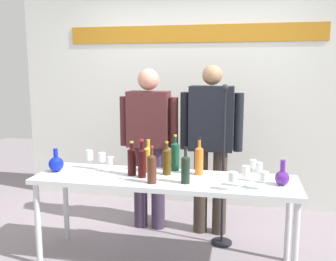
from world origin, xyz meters
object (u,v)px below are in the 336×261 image
wine_bottle_1 (152,167)px  wine_bottle_4 (175,155)px  wine_glass_left_0 (111,161)px  wine_glass_right_2 (246,172)px  wine_bottle_0 (185,168)px  wine_bottle_2 (199,159)px  microphone_stand (223,193)px  wine_glass_right_1 (233,177)px  display_table (164,185)px  wine_bottle_5 (142,161)px  decanter_blue_left (56,164)px  wine_glass_right_0 (264,177)px  presenter_right (211,139)px  wine_glass_right_3 (253,164)px  decanter_blue_right (282,177)px  wine_glass_left_2 (89,155)px  presenter_left (149,139)px  wine_bottle_7 (166,160)px  wine_bottle_6 (132,160)px  wine_glass_left_1 (102,157)px  wine_bottle_3 (148,157)px  wine_glass_right_4 (259,168)px

wine_bottle_1 → wine_bottle_4: (0.11, 0.42, 0.01)m
wine_glass_left_0 → wine_glass_right_2: size_ratio=0.83×
wine_bottle_0 → wine_bottle_1: (-0.26, -0.05, 0.00)m
wine_bottle_2 → microphone_stand: 0.53m
wine_glass_right_1 → wine_bottle_0: bearing=164.2°
display_table → wine_bottle_2: bearing=29.7°
display_table → wine_bottle_5: 0.27m
microphone_stand → decanter_blue_left: bearing=-161.7°
wine_bottle_1 → wine_glass_right_0: 0.86m
wine_glass_left_0 → wine_glass_right_1: bearing=-15.1°
presenter_right → wine_bottle_5: 0.89m
wine_glass_left_0 → microphone_stand: size_ratio=0.09×
wine_glass_right_3 → wine_glass_right_1: bearing=-108.1°
decanter_blue_right → wine_glass_left_2: decanter_blue_right is taller
wine_glass_right_3 → microphone_stand: microphone_stand is taller
presenter_right → microphone_stand: presenter_right is taller
presenter_left → wine_bottle_4: 0.58m
wine_glass_right_0 → wine_glass_right_2: wine_glass_right_2 is taller
decanter_blue_left → wine_bottle_7: wine_bottle_7 is taller
wine_bottle_4 → wine_bottle_5: size_ratio=1.00×
wine_bottle_2 → wine_glass_left_2: size_ratio=1.91×
wine_bottle_6 → wine_glass_right_3: bearing=12.6°
wine_bottle_4 → wine_glass_left_2: wine_bottle_4 is taller
wine_bottle_2 → wine_glass_right_3: 0.47m
wine_glass_right_2 → wine_glass_left_1: bearing=169.2°
display_table → decanter_blue_left: (-0.97, -0.01, 0.14)m
decanter_blue_right → wine_bottle_7: wine_bottle_7 is taller
wine_bottle_2 → wine_glass_right_2: 0.48m
presenter_left → wine_glass_right_1: presenter_left is taller
wine_bottle_2 → wine_bottle_3: wine_bottle_2 is taller
wine_glass_left_2 → presenter_left: bearing=53.4°
wine_bottle_1 → wine_glass_right_3: 0.89m
decanter_blue_left → wine_bottle_2: wine_bottle_2 is taller
wine_bottle_2 → wine_glass_right_2: wine_bottle_2 is taller
decanter_blue_left → microphone_stand: size_ratio=0.14×
wine_bottle_5 → decanter_blue_right: bearing=0.9°
wine_glass_right_2 → wine_glass_right_3: wine_glass_right_2 is taller
display_table → decanter_blue_right: size_ratio=10.82×
wine_bottle_7 → wine_glass_right_1: bearing=-29.1°
wine_bottle_5 → wine_glass_left_2: wine_bottle_5 is taller
wine_glass_right_4 → wine_bottle_0: bearing=-164.1°
wine_bottle_5 → wine_glass_left_0: size_ratio=2.33×
wine_bottle_6 → wine_glass_left_1: (-0.31, 0.10, -0.02)m
wine_bottle_0 → wine_glass_right_0: wine_bottle_0 is taller
wine_bottle_0 → wine_bottle_7: (-0.20, 0.21, 0.00)m
wine_bottle_6 → wine_glass_left_2: size_ratio=1.74×
wine_bottle_6 → wine_glass_right_4: 1.05m
wine_bottle_4 → wine_glass_right_1: 0.71m
display_table → wine_glass_left_2: (-0.73, 0.15, 0.19)m
decanter_blue_left → wine_glass_left_1: (0.38, 0.14, 0.04)m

